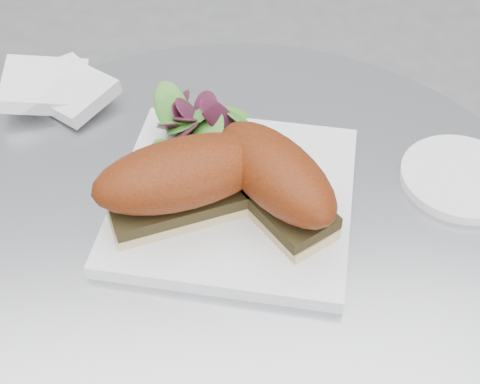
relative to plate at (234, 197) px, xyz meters
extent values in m
cylinder|color=#B6B7BE|center=(0.00, -0.05, -0.02)|extent=(0.70, 0.70, 0.02)
cube|color=white|center=(0.00, 0.00, 0.00)|extent=(0.30, 0.30, 0.02)
cube|color=beige|center=(-0.05, -0.02, 0.01)|extent=(0.17, 0.10, 0.01)
cube|color=black|center=(-0.05, -0.02, 0.03)|extent=(0.17, 0.10, 0.01)
ellipsoid|color=maroon|center=(-0.05, -0.02, 0.06)|extent=(0.20, 0.13, 0.06)
cube|color=beige|center=(0.04, -0.03, 0.01)|extent=(0.12, 0.15, 0.01)
cube|color=black|center=(0.04, -0.03, 0.03)|extent=(0.12, 0.15, 0.01)
ellipsoid|color=maroon|center=(0.04, -0.03, 0.06)|extent=(0.14, 0.18, 0.06)
cylinder|color=white|center=(0.25, 0.01, 0.00)|extent=(0.13, 0.13, 0.01)
camera|label=1|loc=(-0.04, -0.49, 0.51)|focal=50.00mm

